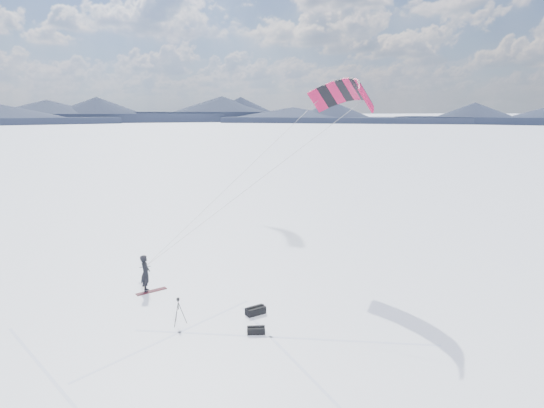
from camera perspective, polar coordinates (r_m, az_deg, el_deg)
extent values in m
plane|color=white|center=(20.47, -11.61, -14.89)|extent=(1800.00, 1800.00, 0.00)
cube|color=#1B2236|center=(333.98, 27.45, 9.33)|extent=(142.83, 132.24, 4.58)
cone|color=#1B2236|center=(333.94, 27.49, 9.72)|extent=(90.28, 90.28, 8.00)
cube|color=#1B2236|center=(336.72, 11.65, 10.40)|extent=(155.14, 103.25, 4.58)
cone|color=#1B2236|center=(336.69, 11.67, 10.79)|extent=(84.80, 84.80, 8.00)
cube|color=#1B2236|center=(338.18, -4.12, 10.62)|extent=(154.88, 65.89, 4.58)
cone|color=#1B2236|center=(338.14, -4.13, 11.00)|extent=(72.46, 72.46, 8.00)
cube|color=#1B2236|center=(338.25, -19.84, 9.96)|extent=(154.88, 65.89, 4.58)
cone|color=#1B2236|center=(338.21, -19.87, 10.35)|extent=(72.46, 72.46, 8.00)
cube|color=silver|center=(17.77, -29.00, -20.65)|extent=(6.00, 0.12, 0.01)
cube|color=silver|center=(19.29, -21.89, -17.30)|extent=(3.52, 7.29, 0.01)
cube|color=silver|center=(21.08, -16.11, -14.29)|extent=(6.45, 7.79, 0.01)
cube|color=silver|center=(23.10, -11.40, -11.67)|extent=(11.66, 3.07, 0.01)
imported|color=black|center=(24.45, -15.47, -10.53)|extent=(0.49, 0.72, 1.94)
cube|color=#5E1118|center=(24.36, -14.89, -10.53)|extent=(1.55, 0.93, 0.04)
cylinder|color=black|center=(20.52, -11.16, -13.26)|extent=(0.36, 0.06, 1.00)
cylinder|color=black|center=(20.68, -11.84, -13.09)|extent=(0.17, 0.34, 1.00)
cylinder|color=black|center=(20.42, -11.92, -13.43)|extent=(0.23, 0.31, 1.00)
cylinder|color=black|center=(20.40, -11.68, -12.39)|extent=(0.03, 0.03, 0.33)
cube|color=black|center=(20.31, -11.71, -11.84)|extent=(0.07, 0.07, 0.05)
cube|color=black|center=(20.28, -11.72, -11.63)|extent=(0.13, 0.09, 0.09)
cylinder|color=black|center=(20.36, -11.72, -11.53)|extent=(0.07, 0.09, 0.07)
cube|color=black|center=(21.14, -2.08, -13.24)|extent=(0.98, 0.71, 0.34)
cylinder|color=black|center=(21.06, -2.08, -12.77)|extent=(0.82, 0.38, 0.08)
cube|color=black|center=(19.53, -2.02, -15.56)|extent=(0.78, 0.45, 0.27)
cylinder|color=black|center=(19.46, -2.02, -15.15)|extent=(0.70, 0.17, 0.08)
cube|color=#B40F3F|center=(23.79, 11.73, 12.85)|extent=(1.21, 0.82, 1.47)
cube|color=black|center=(24.45, 11.65, 13.39)|extent=(1.11, 0.86, 1.41)
cube|color=#B40F3F|center=(25.12, 11.32, 13.77)|extent=(1.02, 0.88, 1.35)
cube|color=black|center=(25.79, 10.76, 13.98)|extent=(0.96, 0.88, 1.27)
cube|color=#B40F3F|center=(26.43, 10.00, 14.03)|extent=(1.06, 0.88, 1.20)
cube|color=black|center=(27.02, 9.10, 13.93)|extent=(1.15, 0.87, 1.27)
cube|color=#B40F3F|center=(27.54, 8.07, 13.68)|extent=(1.24, 0.84, 1.35)
cube|color=black|center=(27.99, 6.97, 13.31)|extent=(1.31, 0.79, 1.41)
cube|color=#B40F3F|center=(28.34, 5.82, 12.83)|extent=(1.37, 0.71, 1.47)
cylinder|color=gray|center=(22.84, -2.13, 2.66)|extent=(11.22, 0.77, 8.34)
cylinder|color=gray|center=(25.30, -4.10, 3.53)|extent=(10.35, 4.44, 8.34)
cylinder|color=black|center=(23.99, -15.65, -7.60)|extent=(0.55, 0.12, 0.03)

